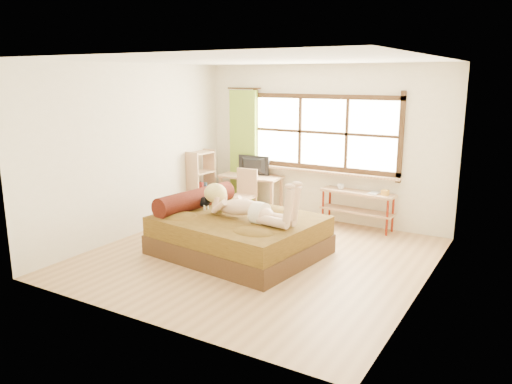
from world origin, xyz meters
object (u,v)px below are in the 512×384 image
Objects in this scene: pipe_shelf at (358,201)px; chair at (245,191)px; bed at (236,233)px; kitten at (202,200)px; desk at (251,181)px; bookshelf at (201,182)px; woman at (246,196)px.

chair is at bearing -161.11° from pipe_shelf.
bed is 7.26× the size of kitten.
desk is 1.31× the size of chair.
desk is at bearing 104.84° from kitten.
bed is 2.04× the size of bookshelf.
kitten is 1.86m from desk.
woman is 1.30× the size of desk.
pipe_shelf is (0.89, 2.11, -0.41)m from woman.
kitten is (-0.87, 0.15, -0.20)m from woman.
bed is at bearing -66.03° from chair.
bookshelf is (-0.89, -0.09, 0.09)m from chair.
chair is (0.09, -0.37, -0.12)m from desk.
kitten reaches higher than desk.
woman reaches higher than chair.
kitten is at bearing -127.26° from pipe_shelf.
woman is at bearing -34.32° from bookshelf.
bookshelf reaches higher than chair.
kitten is (-0.67, 0.09, 0.38)m from bed.
chair reaches higher than bed.
bookshelf reaches higher than pipe_shelf.
bookshelf is at bearing -154.03° from desk.
kitten is 0.26× the size of pipe_shelf.
bookshelf is at bearing 146.14° from bed.
bed is 2.65× the size of chair.
woman is at bearing -64.40° from desk.
bed is 2.29m from bookshelf.
woman is at bearing -2.90° from kitten.
bookshelf is (-1.92, 1.54, -0.28)m from woman.
bed is 0.77m from kitten.
bed is 1.86× the size of pipe_shelf.
desk is 0.92× the size of pipe_shelf.
desk is 0.40m from chair.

